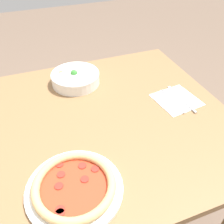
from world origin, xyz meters
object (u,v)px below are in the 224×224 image
pizza (74,187)px  knife (183,100)px  bowl (75,77)px  fork (172,101)px

pizza → knife: bearing=25.8°
pizza → knife: (0.55, 0.27, -0.01)m
bowl → knife: bowl is taller
bowl → fork: size_ratio=1.29×
knife → bowl: bearing=51.4°
bowl → fork: 0.46m
fork → knife: size_ratio=0.85×
pizza → bowl: bearing=75.2°
pizza → bowl: 0.59m
fork → knife: bearing=-100.0°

